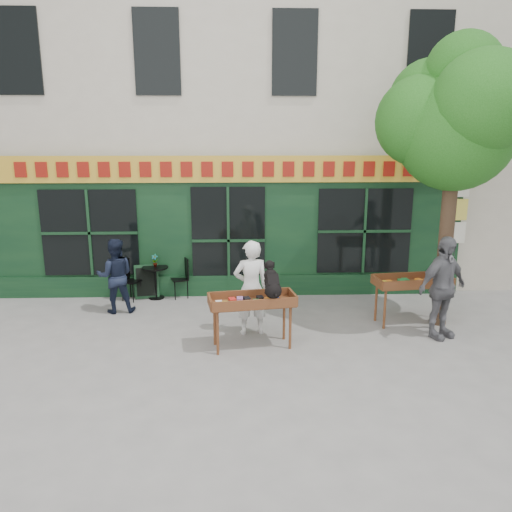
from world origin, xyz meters
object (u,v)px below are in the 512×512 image
(book_cart_right, at_px, (412,284))
(bistro_table, at_px, (156,276))
(man_right, at_px, (442,288))
(man_left, at_px, (115,276))
(book_cart_center, at_px, (252,304))
(dog, at_px, (272,279))
(woman, at_px, (251,288))

(book_cart_right, height_order, bistro_table, book_cart_right)
(man_right, xyz_separation_m, man_left, (-6.44, 1.63, -0.16))
(book_cart_right, relative_size, man_right, 0.80)
(book_cart_right, height_order, man_left, man_left)
(book_cart_center, xyz_separation_m, dog, (0.35, -0.05, 0.47))
(dog, relative_size, woman, 0.33)
(book_cart_center, xyz_separation_m, bistro_table, (-2.18, 2.87, -0.28))
(book_cart_right, xyz_separation_m, man_left, (-6.14, 0.88, -0.01))
(man_right, bearing_deg, woman, 147.85)
(dog, bearing_deg, bistro_table, 121.58)
(bistro_table, bearing_deg, book_cart_right, -18.17)
(woman, relative_size, man_right, 0.94)
(book_cart_center, xyz_separation_m, man_left, (-2.88, 1.97, -0.01))
(dog, distance_m, book_cart_right, 3.16)
(woman, distance_m, bistro_table, 3.13)
(book_cart_right, distance_m, man_right, 0.82)
(book_cart_center, xyz_separation_m, man_right, (3.56, 0.34, 0.15))
(book_cart_center, distance_m, book_cart_right, 3.43)
(woman, height_order, man_right, man_right)
(woman, distance_m, man_left, 3.17)
(dog, height_order, woman, woman)
(man_right, distance_m, man_left, 6.64)
(book_cart_right, bearing_deg, bistro_table, 154.70)
(book_cart_center, height_order, book_cart_right, same)
(bistro_table, height_order, man_left, man_left)
(woman, bearing_deg, man_left, -33.96)
(dog, height_order, book_cart_right, dog)
(book_cart_right, xyz_separation_m, bistro_table, (-5.44, 1.78, -0.28))
(man_right, bearing_deg, bistro_table, 129.03)
(book_cart_right, height_order, man_right, man_right)
(dog, height_order, man_left, man_left)
(man_right, height_order, bistro_table, man_right)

